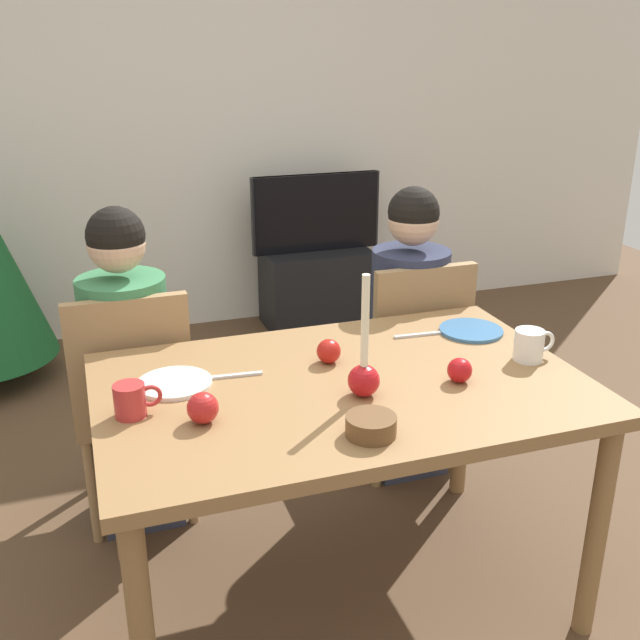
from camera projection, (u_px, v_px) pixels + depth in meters
name	position (u px, v px, depth m)	size (l,w,h in m)	color
ground_plane	(340.00, 590.00, 2.39)	(7.68, 7.68, 0.00)	brown
back_wall	(186.00, 109.00, 4.22)	(6.40, 0.10, 2.60)	silver
dining_table	(342.00, 408.00, 2.15)	(1.40, 0.90, 0.75)	olive
chair_left	(132.00, 394.00, 2.57)	(0.40, 0.40, 0.90)	#99754C
chair_right	(411.00, 355.00, 2.90)	(0.40, 0.40, 0.90)	#99754C
person_left_child	(130.00, 376.00, 2.58)	(0.30, 0.30, 1.17)	#33384C
person_right_child	(408.00, 338.00, 2.90)	(0.30, 0.30, 1.17)	#33384C
tv_stand	(316.00, 288.00, 4.54)	(0.64, 0.40, 0.48)	black
tv	(316.00, 213.00, 4.38)	(0.79, 0.05, 0.46)	black
candle_centerpiece	(364.00, 372.00, 2.02)	(0.09, 0.09, 0.35)	red
plate_left	(175.00, 383.00, 2.10)	(0.21, 0.21, 0.01)	white
plate_right	(471.00, 330.00, 2.48)	(0.21, 0.21, 0.01)	teal
mug_left	(131.00, 400.00, 1.92)	(0.13, 0.08, 0.09)	#B72D2D
mug_right	(530.00, 345.00, 2.25)	(0.14, 0.09, 0.10)	white
fork_left	(232.00, 376.00, 2.15)	(0.18, 0.01, 0.01)	silver
fork_right	(420.00, 335.00, 2.45)	(0.18, 0.01, 0.01)	silver
bowl_walnuts	(371.00, 426.00, 1.83)	(0.13, 0.13, 0.05)	brown
apple_near_candle	(329.00, 351.00, 2.24)	(0.07, 0.07, 0.07)	#B31A14
apple_by_left_plate	(460.00, 370.00, 2.11)	(0.07, 0.07, 0.07)	red
apple_by_right_mug	(203.00, 408.00, 1.88)	(0.08, 0.08, 0.08)	#B21E1D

